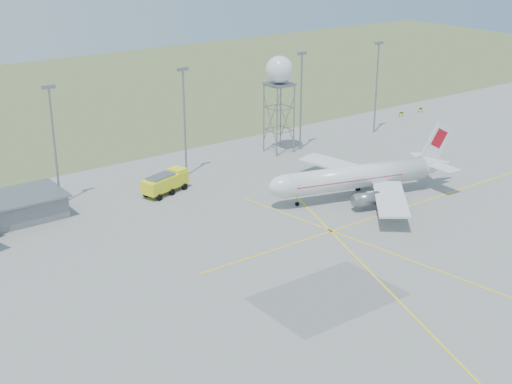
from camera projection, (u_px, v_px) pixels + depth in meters
grass_strip at (77, 97)px, 196.14m from camera, size 400.00×120.00×0.03m
building_grey at (4, 210)px, 113.27m from camera, size 19.00×10.00×3.90m
mast_a at (54, 136)px, 116.79m from camera, size 2.20×0.50×20.50m
mast_b at (184, 113)px, 130.74m from camera, size 2.20×0.50×20.50m
mast_c at (301, 93)px, 146.36m from camera, size 2.20×0.50×20.50m
mast_d at (377, 80)px, 158.64m from camera, size 2.20×0.50×20.50m
taxi_sign_near at (401, 113)px, 175.80m from camera, size 1.60×0.17×1.20m
taxi_sign_far at (420, 109)px, 179.70m from camera, size 1.60×0.17×1.20m
airliner_main at (359, 177)px, 122.96m from camera, size 35.06×33.28×12.09m
radar_tower at (279, 99)px, 144.92m from camera, size 5.53×5.53×20.02m
fire_truck at (166, 183)px, 125.59m from camera, size 9.80×5.92×3.72m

